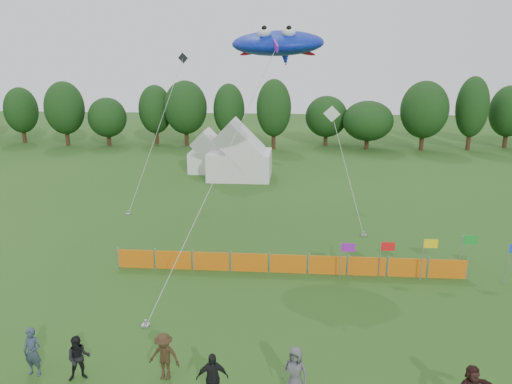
# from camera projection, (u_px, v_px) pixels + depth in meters

# --- Properties ---
(treeline) EXTENTS (104.57, 8.78, 8.36)m
(treeline) POSITION_uv_depth(u_px,v_px,m) (296.00, 113.00, 58.91)
(treeline) COLOR #382314
(treeline) RESTS_ON ground
(tent_left) EXTENTS (3.62, 3.62, 3.19)m
(tent_left) POSITION_uv_depth(u_px,v_px,m) (209.00, 155.00, 47.68)
(tent_left) COLOR white
(tent_left) RESTS_ON ground
(tent_right) EXTENTS (5.65, 4.52, 3.99)m
(tent_right) POSITION_uv_depth(u_px,v_px,m) (240.00, 156.00, 44.91)
(tent_right) COLOR silver
(tent_right) RESTS_ON ground
(barrier_fence) EXTENTS (17.90, 0.06, 1.00)m
(barrier_fence) POSITION_uv_depth(u_px,v_px,m) (288.00, 264.00, 25.63)
(barrier_fence) COLOR #CF610B
(barrier_fence) RESTS_ON ground
(flag_row) EXTENTS (8.73, 0.65, 2.26)m
(flag_row) POSITION_uv_depth(u_px,v_px,m) (427.00, 253.00, 24.63)
(flag_row) COLOR gray
(flag_row) RESTS_ON ground
(spectator_a) EXTENTS (0.70, 0.50, 1.79)m
(spectator_a) POSITION_uv_depth(u_px,v_px,m) (33.00, 352.00, 17.38)
(spectator_a) COLOR #2B3847
(spectator_a) RESTS_ON ground
(spectator_b) EXTENTS (0.96, 0.86, 1.64)m
(spectator_b) POSITION_uv_depth(u_px,v_px,m) (79.00, 358.00, 17.15)
(spectator_b) COLOR black
(spectator_b) RESTS_ON ground
(spectator_c) EXTENTS (1.20, 0.80, 1.73)m
(spectator_c) POSITION_uv_depth(u_px,v_px,m) (164.00, 356.00, 17.18)
(spectator_c) COLOR #352515
(spectator_c) RESTS_ON ground
(spectator_d) EXTENTS (1.10, 0.62, 1.78)m
(spectator_d) POSITION_uv_depth(u_px,v_px,m) (212.00, 378.00, 15.98)
(spectator_d) COLOR black
(spectator_d) RESTS_ON ground
(spectator_e) EXTENTS (1.01, 0.83, 1.76)m
(spectator_e) POSITION_uv_depth(u_px,v_px,m) (295.00, 372.00, 16.31)
(spectator_e) COLOR #4D4D52
(spectator_e) RESTS_ON ground
(stingray_kite) EXTENTS (8.08, 19.00, 12.48)m
(stingray_kite) POSITION_uv_depth(u_px,v_px,m) (278.00, 44.00, 28.85)
(stingray_kite) COLOR #0D26C0
(stingray_kite) RESTS_ON ground
(small_kite_white) EXTENTS (2.41, 9.82, 7.09)m
(small_kite_white) POSITION_uv_depth(u_px,v_px,m) (339.00, 141.00, 36.51)
(small_kite_white) COLOR white
(small_kite_white) RESTS_ON ground
(small_kite_dark) EXTENTS (3.02, 8.75, 11.03)m
(small_kite_dark) POSITION_uv_depth(u_px,v_px,m) (162.00, 117.00, 38.10)
(small_kite_dark) COLOR black
(small_kite_dark) RESTS_ON ground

